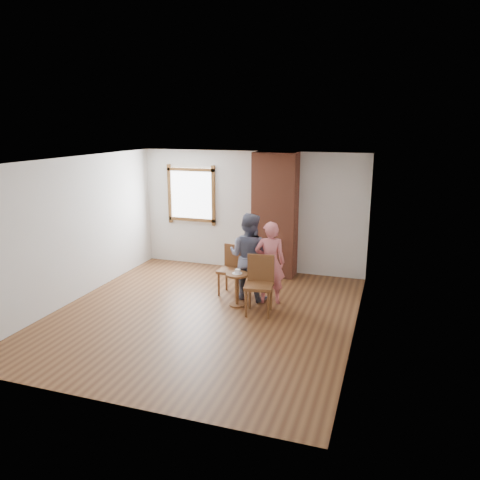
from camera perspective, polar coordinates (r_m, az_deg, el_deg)
name	(u,v)px	position (r m, az deg, el deg)	size (l,w,h in m)	color
ground	(203,314)	(8.10, -4.49, -9.02)	(5.50, 5.50, 0.00)	brown
room_shell	(212,204)	(8.15, -3.44, 4.42)	(5.04, 5.52, 2.62)	silver
brick_chimney	(275,215)	(9.81, 4.29, 3.05)	(0.90, 0.50, 2.60)	brown
stoneware_crock	(242,262)	(10.13, 0.22, -2.70)	(0.38, 0.38, 0.49)	tan
dark_pot	(232,268)	(10.28, -1.03, -3.41)	(0.16, 0.16, 0.16)	black
dining_chair_left	(233,267)	(8.88, -0.90, -3.28)	(0.47, 0.47, 0.93)	brown
dining_chair_right	(260,281)	(7.99, 2.42, -5.03)	(0.52, 0.52, 0.99)	brown
side_table	(237,284)	(8.30, -0.35, -5.40)	(0.40, 0.40, 0.60)	brown
cake_plate	(237,273)	(8.24, -0.35, -4.08)	(0.18, 0.18, 0.01)	white
cake_slice	(238,272)	(8.22, -0.29, -3.87)	(0.08, 0.07, 0.06)	white
man	(249,256)	(8.56, 1.08, -1.98)	(0.78, 0.61, 1.61)	#141839
person_pink	(270,263)	(8.36, 3.67, -2.78)	(0.55, 0.36, 1.50)	#DC6E74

